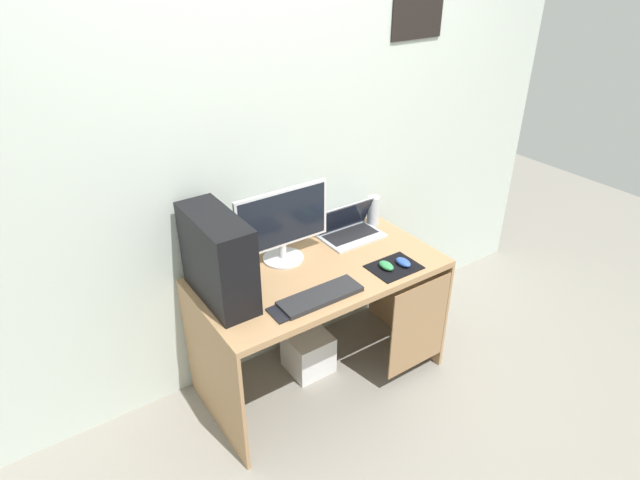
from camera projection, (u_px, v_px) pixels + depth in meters
ground_plane at (320, 375)px, 3.13m from camera, size 8.00×8.00×0.00m
wall_back at (279, 144)px, 2.76m from camera, size 4.00×0.05×2.60m
desk at (324, 295)px, 2.85m from camera, size 1.30×0.67×0.73m
pc_tower at (218, 258)px, 2.47m from camera, size 0.19×0.47×0.43m
monitor at (283, 225)px, 2.76m from camera, size 0.54×0.22×0.41m
laptop at (350, 230)px, 3.08m from camera, size 0.35×0.23×0.20m
speaker at (373, 211)px, 3.18m from camera, size 0.07×0.07×0.18m
keyboard at (320, 296)px, 2.55m from camera, size 0.42×0.14×0.02m
mousepad at (394, 267)px, 2.80m from camera, size 0.26×0.20×0.00m
mouse_left at (386, 266)px, 2.77m from camera, size 0.06×0.10×0.03m
mouse_right at (403, 262)px, 2.80m from camera, size 0.06×0.10×0.03m
cell_phone at (279, 314)px, 2.44m from camera, size 0.07×0.13×0.01m
subwoofer at (308, 352)px, 3.13m from camera, size 0.24×0.24×0.24m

